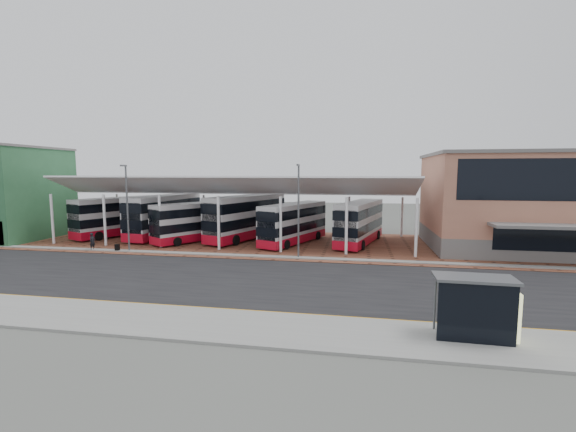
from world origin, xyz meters
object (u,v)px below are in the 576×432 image
bus_0 (120,217)px  bus_2 (197,222)px  bus_shelter (483,302)px  bus_3 (247,217)px  bus_1 (165,216)px  terminal (530,201)px  pedestrian (92,242)px  bus_4 (294,224)px  bus_5 (360,223)px

bus_0 → bus_2: size_ratio=1.13×
bus_0 → bus_shelter: size_ratio=3.16×
bus_3 → bus_shelter: bearing=-33.6°
bus_1 → bus_2: bus_1 is taller
bus_2 → bus_shelter: 30.89m
bus_0 → bus_1: bearing=26.1°
terminal → bus_3: size_ratio=1.55×
bus_3 → pedestrian: 15.40m
terminal → pedestrian: terminal is taller
bus_0 → bus_3: bearing=23.4°
terminal → bus_shelter: bearing=-115.3°
bus_4 → bus_5: bearing=30.4°
bus_4 → pedestrian: 19.49m
bus_2 → bus_5: bearing=37.2°
bus_0 → bus_4: (20.85, -1.39, -0.16)m
bus_2 → bus_5: (17.19, 1.49, 0.11)m
bus_3 → pedestrian: bus_3 is taller
terminal → bus_5: 15.97m
bus_0 → bus_3: 15.31m
bus_5 → bus_shelter: 23.50m
terminal → bus_2: size_ratio=1.90×
terminal → bus_4: size_ratio=1.81×
bus_1 → bus_shelter: bus_1 is taller
bus_5 → bus_shelter: (5.03, -22.95, -0.37)m
bus_0 → bus_4: bearing=18.6°
bus_shelter → bus_0: bearing=146.0°
bus_4 → bus_5: bus_5 is taller
bus_shelter → bus_5: bearing=103.9°
terminal → bus_2: bearing=-177.8°
bus_0 → bus_2: bus_0 is taller
bus_2 → bus_4: size_ratio=0.95×
bus_1 → bus_4: size_ratio=1.15×
bus_2 → bus_3: bearing=55.9°
bus_4 → bus_0: bearing=-162.0°
bus_3 → bus_0: bearing=-158.8°
bus_0 → pedestrian: 8.98m
bus_0 → bus_shelter: bus_0 is taller
bus_0 → bus_shelter: 40.11m
bus_4 → bus_5: 6.83m
terminal → bus_0: 43.46m
terminal → bus_0: (-43.39, 0.62, -2.39)m
terminal → bus_shelter: terminal is taller
bus_0 → bus_1: (5.47, 0.36, 0.14)m
bus_2 → bus_shelter: (22.22, -21.46, -0.27)m
bus_5 → pedestrian: bearing=-146.8°
bus_1 → pedestrian: bus_1 is taller
bus_3 → bus_4: size_ratio=1.17×
bus_1 → bus_2: bearing=-17.5°
terminal → bus_3: (-28.08, 0.90, -2.21)m
bus_3 → pedestrian: size_ratio=7.17×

